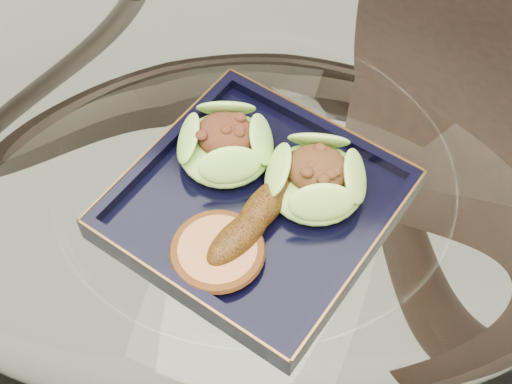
% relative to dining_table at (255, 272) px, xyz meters
% --- Properties ---
extents(dining_table, '(1.13, 1.13, 0.77)m').
position_rel_dining_table_xyz_m(dining_table, '(0.00, 0.00, 0.00)').
color(dining_table, white).
rests_on(dining_table, ground).
extents(dining_chair, '(0.43, 0.43, 0.89)m').
position_rel_dining_table_xyz_m(dining_chair, '(0.16, 0.51, -0.10)').
color(dining_chair, '#321810').
rests_on(dining_chair, ground).
extents(navy_plate, '(0.33, 0.33, 0.02)m').
position_rel_dining_table_xyz_m(navy_plate, '(0.01, -0.01, 0.17)').
color(navy_plate, black).
rests_on(navy_plate, dining_table).
extents(lettuce_wrap_left, '(0.11, 0.11, 0.04)m').
position_rel_dining_table_xyz_m(lettuce_wrap_left, '(-0.05, 0.04, 0.20)').
color(lettuce_wrap_left, '#68A22F').
rests_on(lettuce_wrap_left, navy_plate).
extents(lettuce_wrap_right, '(0.12, 0.12, 0.04)m').
position_rel_dining_table_xyz_m(lettuce_wrap_right, '(0.06, 0.02, 0.20)').
color(lettuce_wrap_right, '#6EAB31').
rests_on(lettuce_wrap_right, navy_plate).
extents(roasted_plantain, '(0.08, 0.17, 0.03)m').
position_rel_dining_table_xyz_m(roasted_plantain, '(0.02, -0.03, 0.20)').
color(roasted_plantain, '#593409').
rests_on(roasted_plantain, navy_plate).
extents(crumb_patty, '(0.11, 0.11, 0.02)m').
position_rel_dining_table_xyz_m(crumb_patty, '(-0.01, -0.09, 0.19)').
color(crumb_patty, '#C47D41').
rests_on(crumb_patty, navy_plate).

